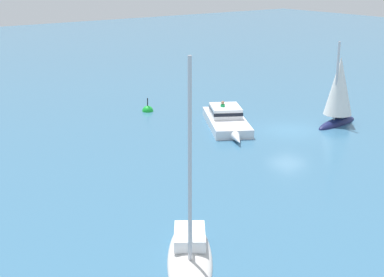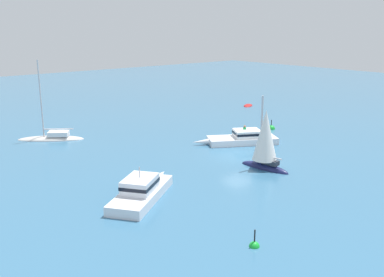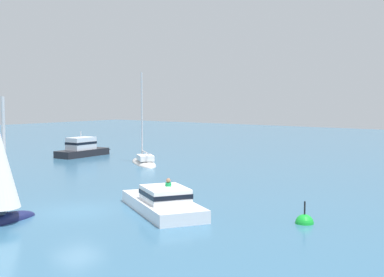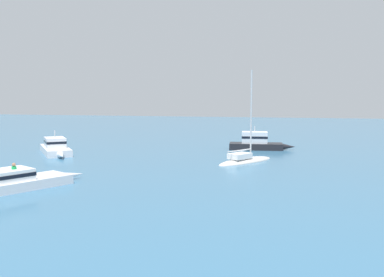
# 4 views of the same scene
# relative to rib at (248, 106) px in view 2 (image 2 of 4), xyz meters

# --- Properties ---
(ground_plane) EXTENTS (160.00, 160.00, 0.00)m
(ground_plane) POSITION_rel_rib_xyz_m (16.96, -19.58, 0.00)
(ground_plane) COLOR teal
(rib) EXTENTS (2.27, 2.75, 0.47)m
(rib) POSITION_rel_rib_xyz_m (0.00, 0.00, 0.00)
(rib) COLOR #B21E1E
(rib) RESTS_ON ground
(cabin_cruiser) EXTENTS (6.11, 7.74, 2.38)m
(cabin_cruiser) POSITION_rel_rib_xyz_m (19.86, -31.94, 0.62)
(cabin_cruiser) COLOR white
(cabin_cruiser) RESTS_ON ground
(cabin_cruiser_1) EXTENTS (5.71, 8.22, 1.80)m
(cabin_cruiser_1) POSITION_rel_rib_xyz_m (14.15, -16.08, 0.53)
(cabin_cruiser_1) COLOR white
(cabin_cruiser_1) RESTS_ON ground
(yacht) EXTENTS (4.60, 2.30, 6.54)m
(yacht) POSITION_rel_rib_xyz_m (20.94, -20.50, 2.28)
(yacht) COLOR #191E4C
(yacht) RESTS_ON ground
(yacht_1) EXTENTS (5.46, 6.56, 8.66)m
(yacht_1) POSITION_rel_rib_xyz_m (0.36, -30.30, 0.14)
(yacht_1) COLOR silver
(yacht_1) RESTS_ON ground
(channel_buoy) EXTENTS (0.58, 0.58, 1.27)m
(channel_buoy) POSITION_rel_rib_xyz_m (29.39, -31.04, 0.01)
(channel_buoy) COLOR green
(channel_buoy) RESTS_ON ground
(mooring_buoy) EXTENTS (0.89, 0.89, 1.51)m
(mooring_buoy) POSITION_rel_rib_xyz_m (11.97, -8.96, 0.00)
(mooring_buoy) COLOR green
(mooring_buoy) RESTS_ON ground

